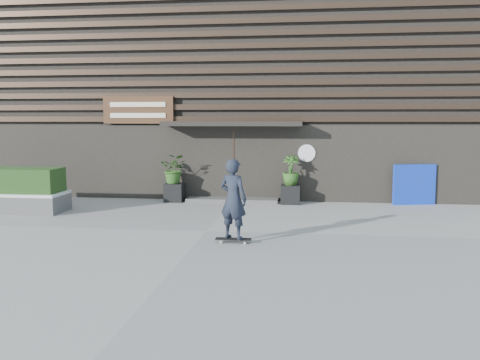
# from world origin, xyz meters

# --- Properties ---
(ground) EXTENTS (80.00, 80.00, 0.00)m
(ground) POSITION_xyz_m (0.00, 0.00, 0.00)
(ground) COLOR gray
(ground) RESTS_ON ground
(entrance_step) EXTENTS (3.00, 0.80, 0.12)m
(entrance_step) POSITION_xyz_m (0.00, 4.60, 0.06)
(entrance_step) COLOR #4A4A47
(entrance_step) RESTS_ON ground
(planter_pot_left) EXTENTS (0.60, 0.60, 0.60)m
(planter_pot_left) POSITION_xyz_m (-1.90, 4.40, 0.30)
(planter_pot_left) COLOR black
(planter_pot_left) RESTS_ON ground
(bamboo_left) EXTENTS (0.86, 0.75, 0.96)m
(bamboo_left) POSITION_xyz_m (-1.90, 4.40, 1.08)
(bamboo_left) COLOR #2D591E
(bamboo_left) RESTS_ON planter_pot_left
(planter_pot_right) EXTENTS (0.60, 0.60, 0.60)m
(planter_pot_right) POSITION_xyz_m (1.90, 4.40, 0.30)
(planter_pot_right) COLOR black
(planter_pot_right) RESTS_ON ground
(bamboo_right) EXTENTS (0.54, 0.54, 0.96)m
(bamboo_right) POSITION_xyz_m (1.90, 4.40, 1.08)
(bamboo_right) COLOR #2D591E
(bamboo_right) RESTS_ON planter_pot_right
(raised_bed) EXTENTS (3.50, 1.20, 0.50)m
(raised_bed) POSITION_xyz_m (-6.36, 2.01, 0.25)
(raised_bed) COLOR #4C4C4A
(raised_bed) RESTS_ON ground
(snow_layer) EXTENTS (3.50, 1.20, 0.08)m
(snow_layer) POSITION_xyz_m (-6.36, 2.01, 0.54)
(snow_layer) COLOR silver
(snow_layer) RESTS_ON raised_bed
(hedge) EXTENTS (3.30, 1.00, 0.70)m
(hedge) POSITION_xyz_m (-6.36, 2.01, 0.93)
(hedge) COLOR #1D3B15
(hedge) RESTS_ON snow_layer
(blue_tarp) EXTENTS (1.36, 0.43, 1.28)m
(blue_tarp) POSITION_xyz_m (5.78, 4.70, 0.64)
(blue_tarp) COLOR #0D2CB2
(blue_tarp) RESTS_ON ground
(building) EXTENTS (18.00, 11.00, 8.00)m
(building) POSITION_xyz_m (-0.00, 9.96, 3.99)
(building) COLOR black
(building) RESTS_ON ground
(skateboarder) EXTENTS (0.78, 0.64, 1.84)m
(skateboarder) POSITION_xyz_m (0.80, -1.09, 0.96)
(skateboarder) COLOR black
(skateboarder) RESTS_ON ground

